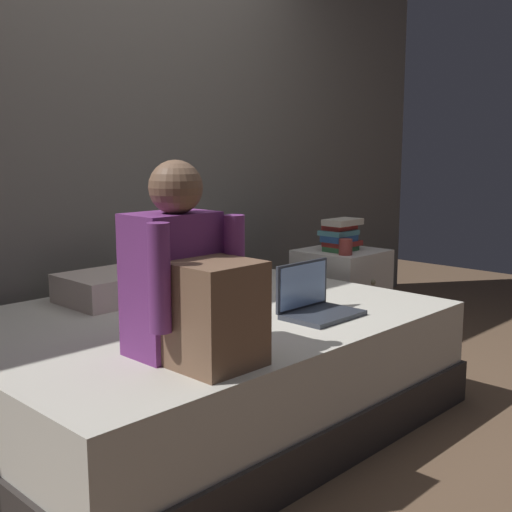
# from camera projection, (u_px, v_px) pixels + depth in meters

# --- Properties ---
(ground_plane) EXTENTS (8.00, 8.00, 0.00)m
(ground_plane) POSITION_uv_depth(u_px,v_px,m) (280.00, 424.00, 2.75)
(ground_plane) COLOR brown
(wall_back) EXTENTS (5.60, 0.10, 2.70)m
(wall_back) POSITION_uv_depth(u_px,v_px,m) (110.00, 112.00, 3.35)
(wall_back) COLOR slate
(wall_back) RESTS_ON ground_plane
(bed) EXTENTS (2.00, 1.50, 0.47)m
(bed) POSITION_uv_depth(u_px,v_px,m) (197.00, 367.00, 2.78)
(bed) COLOR #332D2B
(bed) RESTS_ON ground_plane
(nightstand) EXTENTS (0.44, 0.46, 0.58)m
(nightstand) POSITION_uv_depth(u_px,v_px,m) (341.00, 298.00, 3.83)
(nightstand) COLOR beige
(nightstand) RESTS_ON ground_plane
(person_sitting) EXTENTS (0.39, 0.44, 0.66)m
(person_sitting) POSITION_uv_depth(u_px,v_px,m) (189.00, 284.00, 2.12)
(person_sitting) COLOR #75337A
(person_sitting) RESTS_ON bed
(laptop) EXTENTS (0.32, 0.23, 0.22)m
(laptop) POSITION_uv_depth(u_px,v_px,m) (315.00, 303.00, 2.69)
(laptop) COLOR #333842
(laptop) RESTS_ON bed
(pillow) EXTENTS (0.56, 0.36, 0.13)m
(pillow) POSITION_uv_depth(u_px,v_px,m) (124.00, 285.00, 3.00)
(pillow) COLOR beige
(pillow) RESTS_ON bed
(book_stack) EXTENTS (0.23, 0.16, 0.19)m
(book_stack) POSITION_uv_depth(u_px,v_px,m) (341.00, 235.00, 3.74)
(book_stack) COLOR #387042
(book_stack) RESTS_ON nightstand
(mug) EXTENTS (0.08, 0.08, 0.09)m
(mug) POSITION_uv_depth(u_px,v_px,m) (346.00, 247.00, 3.60)
(mug) COLOR #933833
(mug) RESTS_ON nightstand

